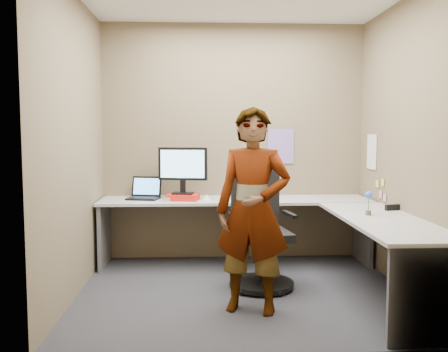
{
  "coord_description": "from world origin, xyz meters",
  "views": [
    {
      "loc": [
        -0.39,
        -4.47,
        1.47
      ],
      "look_at": [
        -0.16,
        0.25,
        1.05
      ],
      "focal_mm": 40.0,
      "sensor_mm": 36.0,
      "label": 1
    }
  ],
  "objects": [
    {
      "name": "wall_right",
      "position": [
        1.5,
        0.0,
        1.35
      ],
      "size": [
        0.0,
        2.7,
        2.7
      ],
      "primitive_type": "plane",
      "rotation": [
        1.57,
        0.0,
        -1.57
      ],
      "color": "#736347",
      "rests_on": "ground"
    },
    {
      "name": "wall_back",
      "position": [
        0.0,
        1.3,
        1.35
      ],
      "size": [
        3.0,
        0.0,
        3.0
      ],
      "primitive_type": "plane",
      "rotation": [
        1.57,
        0.0,
        0.0
      ],
      "color": "#736347",
      "rests_on": "ground"
    },
    {
      "name": "wall_left",
      "position": [
        -1.5,
        0.0,
        1.35
      ],
      "size": [
        0.0,
        2.7,
        2.7
      ],
      "primitive_type": "plane",
      "rotation": [
        1.57,
        0.0,
        1.57
      ],
      "color": "#736347",
      "rests_on": "ground"
    },
    {
      "name": "paper_ream",
      "position": [
        -0.57,
        0.9,
        0.76
      ],
      "size": [
        0.37,
        0.3,
        0.07
      ],
      "primitive_type": "cube",
      "rotation": [
        0.0,
        0.0,
        -0.17
      ],
      "color": "red",
      "rests_on": "desk"
    },
    {
      "name": "ground",
      "position": [
        0.0,
        0.0,
        0.0
      ],
      "size": [
        3.0,
        3.0,
        0.0
      ],
      "primitive_type": "plane",
      "color": "#29292F",
      "rests_on": "ground"
    },
    {
      "name": "desk",
      "position": [
        0.44,
        0.39,
        0.59
      ],
      "size": [
        2.98,
        2.58,
        0.73
      ],
      "color": "silver",
      "rests_on": "ground"
    },
    {
      "name": "office_chair",
      "position": [
        0.18,
        0.17,
        0.47
      ],
      "size": [
        0.63,
        0.61,
        1.14
      ],
      "rotation": [
        0.0,
        0.0,
        0.16
      ],
      "color": "black",
      "rests_on": "ground"
    },
    {
      "name": "sticky_note_c",
      "position": [
        1.49,
        0.48,
        0.8
      ],
      "size": [
        0.01,
        0.07,
        0.07
      ],
      "primitive_type": "cube",
      "color": "pink",
      "rests_on": "wall_right"
    },
    {
      "name": "monitor",
      "position": [
        -0.58,
        0.92,
        1.09
      ],
      "size": [
        0.53,
        0.19,
        0.5
      ],
      "rotation": [
        0.0,
        0.0,
        -0.17
      ],
      "color": "black",
      "rests_on": "paper_ream"
    },
    {
      "name": "laptop",
      "position": [
        -1.0,
        1.05,
        0.79
      ],
      "size": [
        0.39,
        0.34,
        0.24
      ],
      "rotation": [
        0.0,
        0.0,
        -0.21
      ],
      "color": "black",
      "rests_on": "desk"
    },
    {
      "name": "sticky_note_d",
      "position": [
        1.49,
        0.7,
        0.92
      ],
      "size": [
        0.01,
        0.07,
        0.07
      ],
      "primitive_type": "cube",
      "color": "#F2E059",
      "rests_on": "wall_right"
    },
    {
      "name": "calendar_purple",
      "position": [
        0.55,
        1.29,
        1.3
      ],
      "size": [
        0.3,
        0.01,
        0.4
      ],
      "primitive_type": "cube",
      "color": "#846BB7",
      "rests_on": "wall_back"
    },
    {
      "name": "person",
      "position": [
        0.04,
        -0.49,
        0.83
      ],
      "size": [
        0.7,
        0.56,
        1.67
      ],
      "primitive_type": "imported",
      "rotation": [
        0.0,
        0.0,
        -0.3
      ],
      "color": "#999399",
      "rests_on": "ground"
    },
    {
      "name": "sticky_note_a",
      "position": [
        1.49,
        0.55,
        0.95
      ],
      "size": [
        0.01,
        0.07,
        0.07
      ],
      "primitive_type": "cube",
      "color": "#F2E059",
      "rests_on": "wall_right"
    },
    {
      "name": "origami",
      "position": [
        -0.32,
        0.92,
        0.76
      ],
      "size": [
        0.1,
        0.1,
        0.06
      ],
      "primitive_type": "cone",
      "color": "white",
      "rests_on": "desk"
    },
    {
      "name": "trackball_mouse",
      "position": [
        -0.71,
        0.84,
        0.76
      ],
      "size": [
        0.12,
        0.08,
        0.07
      ],
      "color": "#B7B7BC",
      "rests_on": "desk"
    },
    {
      "name": "flower",
      "position": [
        1.11,
        -0.15,
        0.87
      ],
      "size": [
        0.07,
        0.07,
        0.22
      ],
      "color": "brown",
      "rests_on": "desk"
    },
    {
      "name": "calendar_white",
      "position": [
        1.49,
        0.9,
        1.25
      ],
      "size": [
        0.01,
        0.28,
        0.38
      ],
      "primitive_type": "cube",
      "color": "white",
      "rests_on": "wall_right"
    },
    {
      "name": "stapler",
      "position": [
        1.43,
        0.11,
        0.76
      ],
      "size": [
        0.16,
        0.08,
        0.05
      ],
      "primitive_type": "cube",
      "rotation": [
        0.0,
        0.0,
        0.26
      ],
      "color": "black",
      "rests_on": "desk"
    },
    {
      "name": "sticky_note_b",
      "position": [
        1.49,
        0.6,
        0.82
      ],
      "size": [
        0.01,
        0.07,
        0.07
      ],
      "primitive_type": "cube",
      "color": "pink",
      "rests_on": "wall_right"
    }
  ]
}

